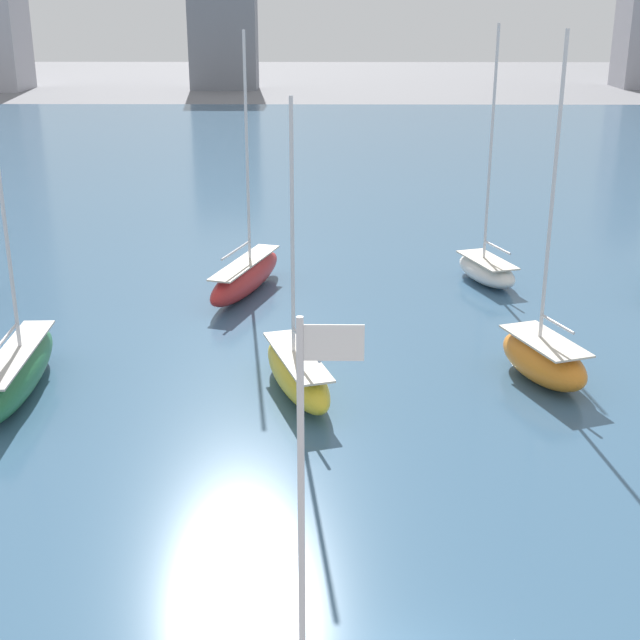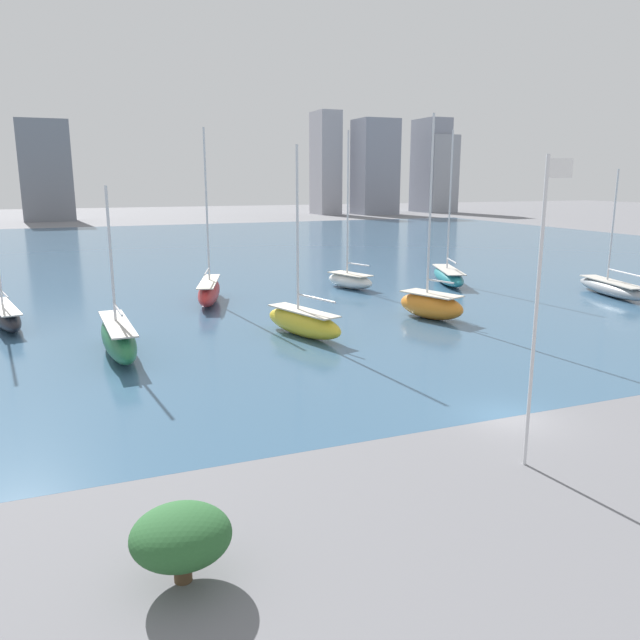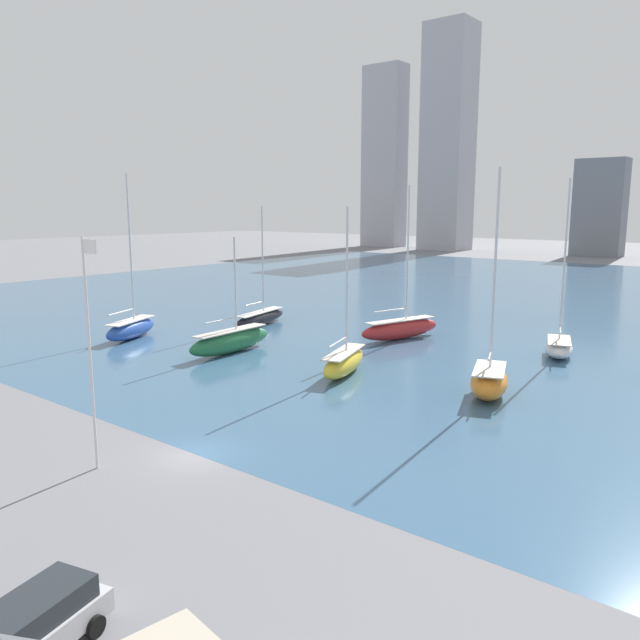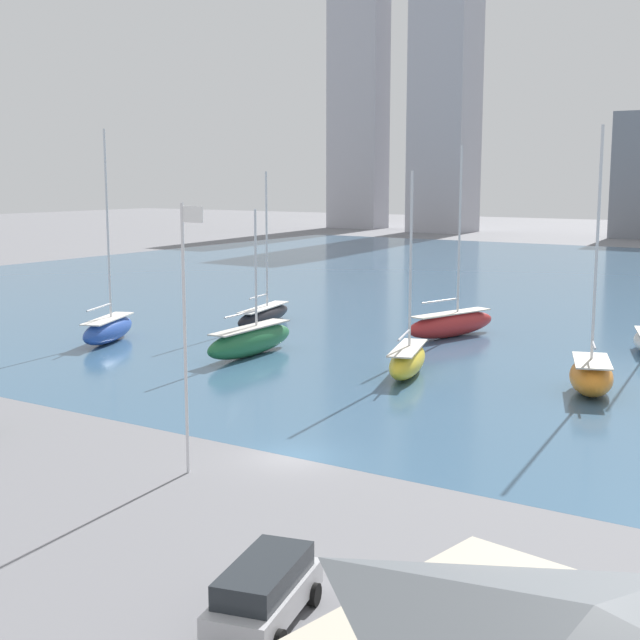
{
  "view_description": "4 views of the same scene",
  "coord_description": "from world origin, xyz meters",
  "px_view_note": "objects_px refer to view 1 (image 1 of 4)",
  "views": [
    {
      "loc": [
        -2.15,
        -19.43,
        17.5
      ],
      "look_at": [
        -2.53,
        18.07,
        3.93
      ],
      "focal_mm": 50.0,
      "sensor_mm": 36.0,
      "label": 1
    },
    {
      "loc": [
        -18.96,
        -22.92,
        11.21
      ],
      "look_at": [
        -3.33,
        16.16,
        1.72
      ],
      "focal_mm": 35.0,
      "sensor_mm": 36.0,
      "label": 2
    },
    {
      "loc": [
        25.75,
        -21.32,
        13.47
      ],
      "look_at": [
        -5.97,
        18.62,
        4.31
      ],
      "focal_mm": 35.0,
      "sensor_mm": 36.0,
      "label": 3
    },
    {
      "loc": [
        23.4,
        -33.55,
        13.21
      ],
      "look_at": [
        -5.6,
        11.05,
        4.65
      ],
      "focal_mm": 50.0,
      "sensor_mm": 36.0,
      "label": 4
    }
  ],
  "objects_px": {
    "flag_pole": "(305,578)",
    "sailboat_orange": "(544,357)",
    "sailboat_green": "(18,372)",
    "sailboat_yellow": "(297,372)",
    "sailboat_red": "(246,276)",
    "sailboat_white": "(487,268)"
  },
  "relations": [
    {
      "from": "flag_pole",
      "to": "sailboat_white",
      "type": "distance_m",
      "value": 42.44
    },
    {
      "from": "sailboat_yellow",
      "to": "sailboat_red",
      "type": "bearing_deg",
      "value": 86.38
    },
    {
      "from": "sailboat_yellow",
      "to": "sailboat_green",
      "type": "relative_size",
      "value": 1.25
    },
    {
      "from": "sailboat_green",
      "to": "sailboat_yellow",
      "type": "bearing_deg",
      "value": -0.86
    },
    {
      "from": "sailboat_red",
      "to": "sailboat_green",
      "type": "bearing_deg",
      "value": -104.07
    },
    {
      "from": "flag_pole",
      "to": "sailboat_orange",
      "type": "relative_size",
      "value": 0.74
    },
    {
      "from": "sailboat_yellow",
      "to": "sailboat_red",
      "type": "height_order",
      "value": "sailboat_red"
    },
    {
      "from": "flag_pole",
      "to": "sailboat_orange",
      "type": "bearing_deg",
      "value": 66.39
    },
    {
      "from": "sailboat_green",
      "to": "sailboat_red",
      "type": "distance_m",
      "value": 17.96
    },
    {
      "from": "flag_pole",
      "to": "sailboat_red",
      "type": "relative_size",
      "value": 0.77
    },
    {
      "from": "flag_pole",
      "to": "sailboat_red",
      "type": "bearing_deg",
      "value": 97.05
    },
    {
      "from": "flag_pole",
      "to": "sailboat_green",
      "type": "xyz_separation_m",
      "value": [
        -13.97,
        22.85,
        -5.4
      ]
    },
    {
      "from": "flag_pole",
      "to": "sailboat_white",
      "type": "relative_size",
      "value": 0.75
    },
    {
      "from": "sailboat_orange",
      "to": "sailboat_green",
      "type": "height_order",
      "value": "sailboat_orange"
    },
    {
      "from": "sailboat_orange",
      "to": "sailboat_green",
      "type": "xyz_separation_m",
      "value": [
        -24.82,
        -1.97,
        -0.04
      ]
    },
    {
      "from": "sailboat_orange",
      "to": "sailboat_yellow",
      "type": "xyz_separation_m",
      "value": [
        -11.84,
        -1.63,
        -0.12
      ]
    },
    {
      "from": "sailboat_yellow",
      "to": "sailboat_orange",
      "type": "bearing_deg",
      "value": -9.76
    },
    {
      "from": "sailboat_white",
      "to": "sailboat_green",
      "type": "bearing_deg",
      "value": -162.81
    },
    {
      "from": "sailboat_orange",
      "to": "sailboat_red",
      "type": "relative_size",
      "value": 1.03
    },
    {
      "from": "sailboat_green",
      "to": "sailboat_white",
      "type": "bearing_deg",
      "value": 33.44
    },
    {
      "from": "sailboat_orange",
      "to": "sailboat_white",
      "type": "relative_size",
      "value": 1.01
    },
    {
      "from": "flag_pole",
      "to": "sailboat_orange",
      "type": "distance_m",
      "value": 27.61
    }
  ]
}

